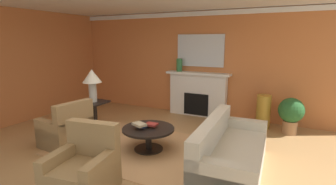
% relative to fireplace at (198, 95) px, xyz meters
% --- Properties ---
extents(ground_plane, '(9.67, 9.67, 0.00)m').
position_rel_fireplace_xyz_m(ground_plane, '(-0.16, -2.92, -0.58)').
color(ground_plane, tan).
extents(wall_fireplace, '(8.04, 0.12, 2.88)m').
position_rel_fireplace_xyz_m(wall_fireplace, '(-0.16, 0.21, 0.86)').
color(wall_fireplace, '#CC723D').
rests_on(wall_fireplace, ground_plane).
extents(wall_window, '(0.12, 6.73, 2.88)m').
position_rel_fireplace_xyz_m(wall_window, '(-3.94, -2.62, 0.86)').
color(wall_window, '#CC723D').
rests_on(wall_window, ground_plane).
extents(crown_moulding, '(8.04, 0.08, 0.12)m').
position_rel_fireplace_xyz_m(crown_moulding, '(-0.16, 0.13, 2.22)').
color(crown_moulding, white).
extents(area_rug, '(3.61, 2.22, 0.01)m').
position_rel_fireplace_xyz_m(area_rug, '(-0.06, -2.63, -0.58)').
color(area_rug, tan).
rests_on(area_rug, ground_plane).
extents(fireplace, '(1.80, 0.35, 1.23)m').
position_rel_fireplace_xyz_m(fireplace, '(0.00, 0.00, 0.00)').
color(fireplace, white).
rests_on(fireplace, ground_plane).
extents(mantel_mirror, '(1.34, 0.04, 0.88)m').
position_rel_fireplace_xyz_m(mantel_mirror, '(0.00, 0.12, 1.24)').
color(mantel_mirror, silver).
extents(sofa, '(0.99, 2.14, 0.85)m').
position_rel_fireplace_xyz_m(sofa, '(1.55, -2.78, -0.28)').
color(sofa, beige).
rests_on(sofa, ground_plane).
extents(armchair_near_window, '(0.90, 0.90, 0.95)m').
position_rel_fireplace_xyz_m(armchair_near_window, '(-1.62, -3.20, -0.28)').
color(armchair_near_window, '#9E7A4C').
rests_on(armchair_near_window, ground_plane).
extents(armchair_facing_fireplace, '(0.91, 0.91, 0.95)m').
position_rel_fireplace_xyz_m(armchair_facing_fireplace, '(-0.15, -4.24, -0.28)').
color(armchair_facing_fireplace, '#9E7A4C').
rests_on(armchair_facing_fireplace, ground_plane).
extents(coffee_table, '(1.00, 1.00, 0.45)m').
position_rel_fireplace_xyz_m(coffee_table, '(-0.06, -2.63, -0.25)').
color(coffee_table, black).
rests_on(coffee_table, ground_plane).
extents(side_table, '(0.56, 0.56, 0.70)m').
position_rel_fireplace_xyz_m(side_table, '(-1.76, -2.24, -0.18)').
color(side_table, black).
rests_on(side_table, ground_plane).
extents(table_lamp, '(0.44, 0.44, 0.75)m').
position_rel_fireplace_xyz_m(table_lamp, '(-1.76, -2.24, 0.64)').
color(table_lamp, beige).
rests_on(table_lamp, side_table).
extents(vase_tall_corner, '(0.33, 0.33, 0.81)m').
position_rel_fireplace_xyz_m(vase_tall_corner, '(1.78, -0.30, -0.17)').
color(vase_tall_corner, '#B7892D').
rests_on(vase_tall_corner, ground_plane).
extents(vase_mantel_left, '(0.16, 0.16, 0.36)m').
position_rel_fireplace_xyz_m(vase_mantel_left, '(-0.55, -0.05, 0.83)').
color(vase_mantel_left, '#33703D').
rests_on(vase_mantel_left, fireplace).
extents(book_red_cover, '(0.23, 0.22, 0.05)m').
position_rel_fireplace_xyz_m(book_red_cover, '(-0.19, -2.61, -0.11)').
color(book_red_cover, navy).
rests_on(book_red_cover, coffee_table).
extents(book_art_folio, '(0.23, 0.19, 0.04)m').
position_rel_fireplace_xyz_m(book_art_folio, '(-0.01, -2.58, -0.07)').
color(book_art_folio, maroon).
rests_on(book_art_folio, coffee_table).
extents(book_small_novel, '(0.31, 0.26, 0.05)m').
position_rel_fireplace_xyz_m(book_small_novel, '(-0.15, -2.79, -0.03)').
color(book_small_novel, tan).
rests_on(book_small_novel, coffee_table).
extents(potted_plant, '(0.56, 0.56, 0.83)m').
position_rel_fireplace_xyz_m(potted_plant, '(2.38, -0.44, -0.09)').
color(potted_plant, '#A8754C').
rests_on(potted_plant, ground_plane).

